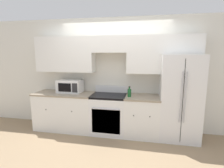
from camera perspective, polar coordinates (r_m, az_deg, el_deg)
ground_plane at (r=3.91m, az=-0.93°, el=-17.34°), size 12.00×12.00×0.00m
wall_back at (r=4.05m, az=0.80°, el=5.81°), size 8.00×0.39×2.60m
lower_cabinets_left at (r=4.37m, az=-15.03°, el=-8.42°), size 1.40×0.64×0.88m
lower_cabinets_right at (r=3.95m, az=9.74°, el=-10.24°), size 0.74×0.64×0.88m
oven_range at (r=4.03m, az=-1.03°, el=-9.60°), size 0.77×0.65×1.04m
refrigerator at (r=3.95m, az=21.06°, el=-4.00°), size 0.80×0.80×1.78m
microwave at (r=4.26m, az=-13.54°, el=-0.67°), size 0.56×0.37×0.30m
bottle at (r=3.73m, az=5.68°, el=-2.83°), size 0.08×0.08×0.23m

